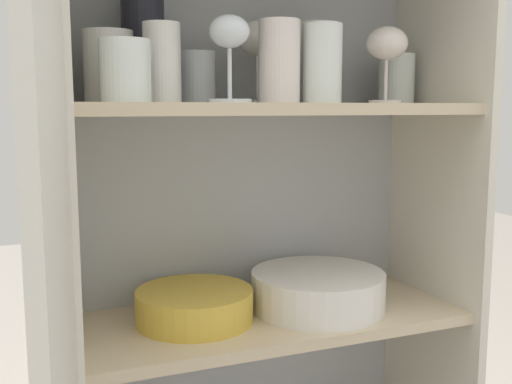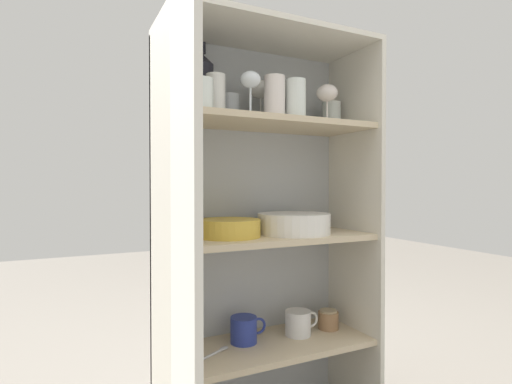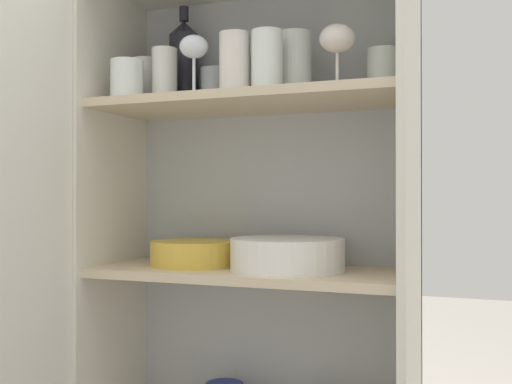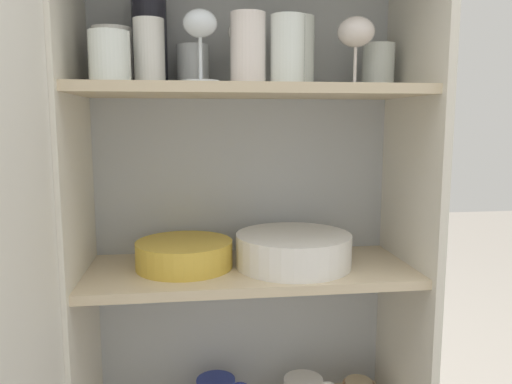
# 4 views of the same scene
# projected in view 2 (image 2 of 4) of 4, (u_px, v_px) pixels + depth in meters

# --- Properties ---
(cupboard_back_panel) EXTENTS (0.74, 0.02, 1.33)m
(cupboard_back_panel) POSITION_uv_depth(u_px,v_px,m) (250.00, 229.00, 1.49)
(cupboard_back_panel) COLOR #B2B7BC
(cupboard_back_panel) RESTS_ON ground_plane
(cupboard_side_left) EXTENTS (0.02, 0.32, 1.33)m
(cupboard_side_left) POSITION_uv_depth(u_px,v_px,m) (163.00, 240.00, 1.20)
(cupboard_side_left) COLOR silver
(cupboard_side_left) RESTS_ON ground_plane
(cupboard_side_right) EXTENTS (0.02, 0.32, 1.33)m
(cupboard_side_right) POSITION_uv_depth(u_px,v_px,m) (353.00, 229.00, 1.52)
(cupboard_side_right) COLOR silver
(cupboard_side_right) RESTS_ON ground_plane
(cupboard_top_panel) EXTENTS (0.74, 0.32, 0.02)m
(cupboard_top_panel) POSITION_uv_depth(u_px,v_px,m) (269.00, 35.00, 1.35)
(cupboard_top_panel) COLOR silver
(cupboard_top_panel) RESTS_ON cupboard_side_left
(shelf_board_lower) EXTENTS (0.70, 0.28, 0.02)m
(shelf_board_lower) POSITION_uv_depth(u_px,v_px,m) (269.00, 346.00, 1.37)
(shelf_board_lower) COLOR beige
(shelf_board_middle) EXTENTS (0.70, 0.28, 0.02)m
(shelf_board_middle) POSITION_uv_depth(u_px,v_px,m) (269.00, 238.00, 1.36)
(shelf_board_middle) COLOR beige
(shelf_board_upper) EXTENTS (0.70, 0.28, 0.02)m
(shelf_board_upper) POSITION_uv_depth(u_px,v_px,m) (269.00, 124.00, 1.35)
(shelf_board_upper) COLOR beige
(cupboard_door) EXTENTS (0.06, 0.36, 1.33)m
(cupboard_door) POSITION_uv_depth(u_px,v_px,m) (184.00, 260.00, 0.88)
(cupboard_door) COLOR silver
(cupboard_door) RESTS_ON ground_plane
(tumbler_glass_0) EXTENTS (0.08, 0.08, 0.12)m
(tumbler_glass_0) POSITION_uv_depth(u_px,v_px,m) (187.00, 97.00, 1.25)
(tumbler_glass_0) COLOR white
(tumbler_glass_0) RESTS_ON shelf_board_upper
(tumbler_glass_1) EXTENTS (0.07, 0.07, 0.09)m
(tumbler_glass_1) POSITION_uv_depth(u_px,v_px,m) (229.00, 108.00, 1.37)
(tumbler_glass_1) COLOR white
(tumbler_glass_1) RESTS_ON shelf_board_upper
(tumbler_glass_2) EXTENTS (0.08, 0.08, 0.15)m
(tumbler_glass_2) POSITION_uv_depth(u_px,v_px,m) (290.00, 103.00, 1.42)
(tumbler_glass_2) COLOR white
(tumbler_glass_2) RESTS_ON shelf_board_upper
(tumbler_glass_3) EXTENTS (0.07, 0.07, 0.13)m
(tumbler_glass_3) POSITION_uv_depth(u_px,v_px,m) (296.00, 100.00, 1.33)
(tumbler_glass_3) COLOR white
(tumbler_glass_3) RESTS_ON shelf_board_upper
(tumbler_glass_4) EXTENTS (0.07, 0.07, 0.14)m
(tumbler_glass_4) POSITION_uv_depth(u_px,v_px,m) (274.00, 97.00, 1.30)
(tumbler_glass_4) COLOR silver
(tumbler_glass_4) RESTS_ON shelf_board_upper
(tumbler_glass_5) EXTENTS (0.07, 0.07, 0.10)m
(tumbler_glass_5) POSITION_uv_depth(u_px,v_px,m) (331.00, 115.00, 1.53)
(tumbler_glass_5) COLOR white
(tumbler_glass_5) RESTS_ON shelf_board_upper
(tumbler_glass_6) EXTENTS (0.06, 0.06, 0.13)m
(tumbler_glass_6) POSITION_uv_depth(u_px,v_px,m) (216.00, 95.00, 1.24)
(tumbler_glass_6) COLOR white
(tumbler_glass_6) RESTS_ON shelf_board_upper
(tumbler_glass_7) EXTENTS (0.08, 0.08, 0.09)m
(tumbler_glass_7) POSITION_uv_depth(u_px,v_px,m) (200.00, 95.00, 1.16)
(tumbler_glass_7) COLOR white
(tumbler_glass_7) RESTS_ON shelf_board_upper
(wine_glass_0) EXTENTS (0.08, 0.08, 0.14)m
(wine_glass_0) POSITION_uv_depth(u_px,v_px,m) (327.00, 95.00, 1.41)
(wine_glass_0) COLOR silver
(wine_glass_0) RESTS_ON shelf_board_upper
(wine_glass_1) EXTENTS (0.08, 0.08, 0.15)m
(wine_glass_1) POSITION_uv_depth(u_px,v_px,m) (261.00, 91.00, 1.41)
(wine_glass_1) COLOR white
(wine_glass_1) RESTS_ON shelf_board_upper
(wine_glass_2) EXTENTS (0.07, 0.07, 0.14)m
(wine_glass_2) POSITION_uv_depth(u_px,v_px,m) (250.00, 84.00, 1.24)
(wine_glass_2) COLOR white
(wine_glass_2) RESTS_ON shelf_board_upper
(wine_bottle) EXTENTS (0.08, 0.08, 0.26)m
(wine_bottle) POSITION_uv_depth(u_px,v_px,m) (202.00, 86.00, 1.34)
(wine_bottle) COLOR black
(wine_bottle) RESTS_ON shelf_board_upper
(plate_stack_white) EXTENTS (0.25, 0.25, 0.07)m
(plate_stack_white) POSITION_uv_depth(u_px,v_px,m) (294.00, 224.00, 1.40)
(plate_stack_white) COLOR white
(plate_stack_white) RESTS_ON shelf_board_middle
(mixing_bowl_large) EXTENTS (0.21, 0.21, 0.06)m
(mixing_bowl_large) POSITION_uv_depth(u_px,v_px,m) (229.00, 227.00, 1.31)
(mixing_bowl_large) COLOR gold
(mixing_bowl_large) RESTS_ON shelf_board_middle
(coffee_mug_primary) EXTENTS (0.13, 0.09, 0.09)m
(coffee_mug_primary) POSITION_uv_depth(u_px,v_px,m) (244.00, 330.00, 1.37)
(coffee_mug_primary) COLOR #283893
(coffee_mug_primary) RESTS_ON shelf_board_lower
(coffee_mug_extra_1) EXTENTS (0.13, 0.09, 0.09)m
(coffee_mug_extra_1) POSITION_uv_depth(u_px,v_px,m) (299.00, 323.00, 1.44)
(coffee_mug_extra_1) COLOR white
(coffee_mug_extra_1) RESTS_ON shelf_board_lower
(storage_jar) EXTENTS (0.08, 0.08, 0.07)m
(storage_jar) POSITION_uv_depth(u_px,v_px,m) (328.00, 320.00, 1.50)
(storage_jar) COLOR #99704C
(storage_jar) RESTS_ON shelf_board_lower
(serving_spoon) EXTENTS (0.19, 0.11, 0.01)m
(serving_spoon) POSITION_uv_depth(u_px,v_px,m) (209.00, 356.00, 1.25)
(serving_spoon) COLOR silver
(serving_spoon) RESTS_ON shelf_board_lower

